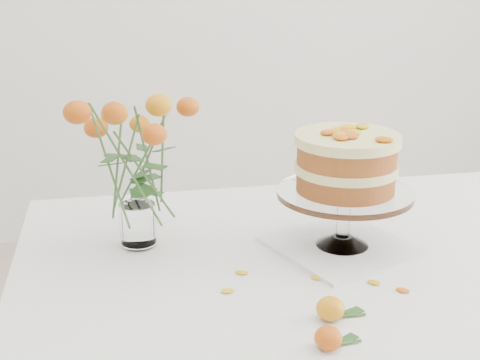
% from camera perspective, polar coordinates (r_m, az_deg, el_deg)
% --- Properties ---
extents(table, '(1.43, 0.93, 0.76)m').
position_cam_1_polar(table, '(1.47, 9.85, -9.00)').
color(table, tan).
rests_on(table, ground).
extents(napkin, '(0.34, 0.34, 0.01)m').
position_cam_1_polar(napkin, '(1.45, 8.69, -5.65)').
color(napkin, white).
rests_on(napkin, table).
extents(cake_stand, '(0.28, 0.28, 0.25)m').
position_cam_1_polar(cake_stand, '(1.39, 9.04, 0.95)').
color(cake_stand, white).
rests_on(cake_stand, napkin).
extents(rose_vase, '(0.27, 0.27, 0.38)m').
position_cam_1_polar(rose_vase, '(1.39, -9.05, 2.95)').
color(rose_vase, white).
rests_on(rose_vase, table).
extents(loose_rose_near, '(0.09, 0.05, 0.04)m').
position_cam_1_polar(loose_rose_near, '(1.17, 7.74, -10.84)').
color(loose_rose_near, orange).
rests_on(loose_rose_near, table).
extents(loose_rose_far, '(0.08, 0.05, 0.04)m').
position_cam_1_polar(loose_rose_far, '(1.09, 7.55, -13.23)').
color(loose_rose_far, '#C05809').
rests_on(loose_rose_far, table).
extents(stray_petal_a, '(0.03, 0.02, 0.00)m').
position_cam_1_polar(stray_petal_a, '(1.31, 6.63, -8.29)').
color(stray_petal_a, '#F1B20F').
rests_on(stray_petal_a, table).
extents(stray_petal_b, '(0.03, 0.02, 0.00)m').
position_cam_1_polar(stray_petal_b, '(1.31, 11.38, -8.58)').
color(stray_petal_b, '#F1B20F').
rests_on(stray_petal_b, table).
extents(stray_petal_c, '(0.03, 0.02, 0.00)m').
position_cam_1_polar(stray_petal_c, '(1.29, 13.71, -9.14)').
color(stray_petal_c, '#F1B20F').
rests_on(stray_petal_c, table).
extents(stray_petal_d, '(0.03, 0.02, 0.00)m').
position_cam_1_polar(stray_petal_d, '(1.32, 0.13, -7.91)').
color(stray_petal_d, '#F1B20F').
rests_on(stray_petal_d, table).
extents(stray_petal_e, '(0.03, 0.02, 0.00)m').
position_cam_1_polar(stray_petal_e, '(1.26, -1.06, -9.45)').
color(stray_petal_e, '#F1B20F').
rests_on(stray_petal_e, table).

